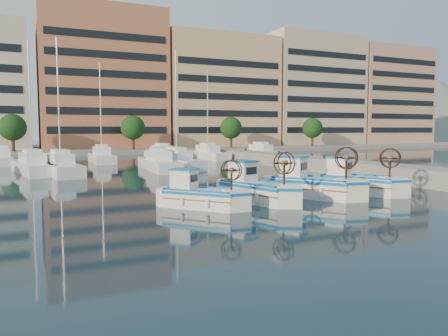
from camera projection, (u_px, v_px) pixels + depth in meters
ground at (286, 204)px, 22.45m from camera, size 300.00×300.00×0.00m
quay at (371, 170)px, 34.99m from camera, size 3.00×60.00×1.20m
waterfront at (146, 92)px, 84.34m from camera, size 180.00×40.00×25.60m
hill_east at (432, 139)px, 179.67m from camera, size 160.00×160.00×50.00m
yacht_marina at (122, 161)px, 46.11m from camera, size 38.84×22.72×11.50m
fishing_boat_a at (200, 194)px, 21.39m from camera, size 3.64×3.80×2.42m
fishing_boat_b at (256, 188)px, 23.11m from camera, size 3.00×4.54×2.75m
fishing_boat_c at (311, 183)px, 24.69m from camera, size 4.04×4.78×2.92m
fishing_boat_d at (356, 181)px, 26.09m from camera, size 3.82×4.56×2.78m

